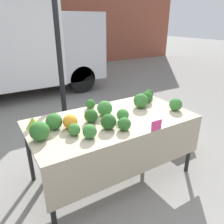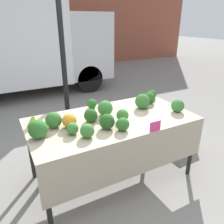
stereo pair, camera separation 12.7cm
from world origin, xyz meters
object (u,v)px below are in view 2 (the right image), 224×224
at_px(price_sign, 155,126).
at_px(produce_crate, 181,140).
at_px(orange_cauliflower, 69,121).
at_px(parked_truck, 21,38).

height_order(price_sign, produce_crate, price_sign).
bearing_deg(orange_cauliflower, price_sign, -34.33).
height_order(parked_truck, produce_crate, parked_truck).
distance_m(parked_truck, produce_crate, 4.67).
relative_size(parked_truck, price_sign, 30.94).
xyz_separation_m(parked_truck, price_sign, (0.59, -4.76, -0.56)).
height_order(orange_cauliflower, produce_crate, orange_cauliflower).
bearing_deg(produce_crate, orange_cauliflower, -177.52).
xyz_separation_m(orange_cauliflower, produce_crate, (1.76, 0.08, -0.75)).
relative_size(price_sign, produce_crate, 0.34).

